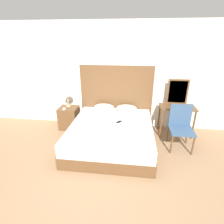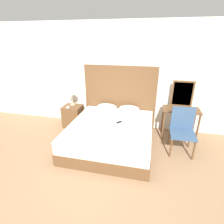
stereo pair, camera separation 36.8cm
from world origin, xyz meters
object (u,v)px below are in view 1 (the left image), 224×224
(bed, at_px, (111,134))
(vanity_desk, at_px, (177,112))
(phone_on_nightstand, at_px, (64,109))
(table_lamp, at_px, (67,93))
(chair, at_px, (181,124))
(nightstand, at_px, (69,118))
(phone_on_bed, at_px, (119,122))

(bed, bearing_deg, vanity_desk, 24.10)
(vanity_desk, bearing_deg, phone_on_nightstand, -177.81)
(bed, relative_size, table_lamp, 4.08)
(table_lamp, xyz_separation_m, chair, (2.79, -0.63, -0.44))
(vanity_desk, bearing_deg, bed, -155.90)
(table_lamp, distance_m, vanity_desk, 2.84)
(bed, distance_m, table_lamp, 1.66)
(table_lamp, bearing_deg, chair, -12.75)
(table_lamp, bearing_deg, bed, -31.52)
(bed, bearing_deg, phone_on_nightstand, 156.20)
(nightstand, bearing_deg, chair, -11.10)
(bed, xyz_separation_m, phone_on_bed, (0.16, 0.12, 0.27))
(phone_on_nightstand, distance_m, chair, 2.87)
(phone_on_bed, relative_size, phone_on_nightstand, 1.00)
(vanity_desk, relative_size, chair, 0.88)
(phone_on_bed, xyz_separation_m, nightstand, (-1.41, 0.57, -0.24))
(phone_on_nightstand, distance_m, vanity_desk, 2.86)
(bed, xyz_separation_m, phone_on_nightstand, (-1.31, 0.58, 0.34))
(vanity_desk, bearing_deg, nightstand, 179.96)
(nightstand, distance_m, table_lamp, 0.69)
(nightstand, xyz_separation_m, table_lamp, (-0.02, 0.09, 0.68))
(phone_on_bed, height_order, chair, chair)
(phone_on_bed, bearing_deg, vanity_desk, 22.33)
(chair, bearing_deg, bed, -174.46)
(phone_on_nightstand, relative_size, vanity_desk, 0.19)
(bed, relative_size, nightstand, 3.36)
(nightstand, distance_m, phone_on_nightstand, 0.33)
(bed, distance_m, phone_on_nightstand, 1.48)
(bed, relative_size, vanity_desk, 2.36)
(bed, height_order, chair, chair)
(bed, distance_m, vanity_desk, 1.72)
(phone_on_bed, distance_m, vanity_desk, 1.49)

